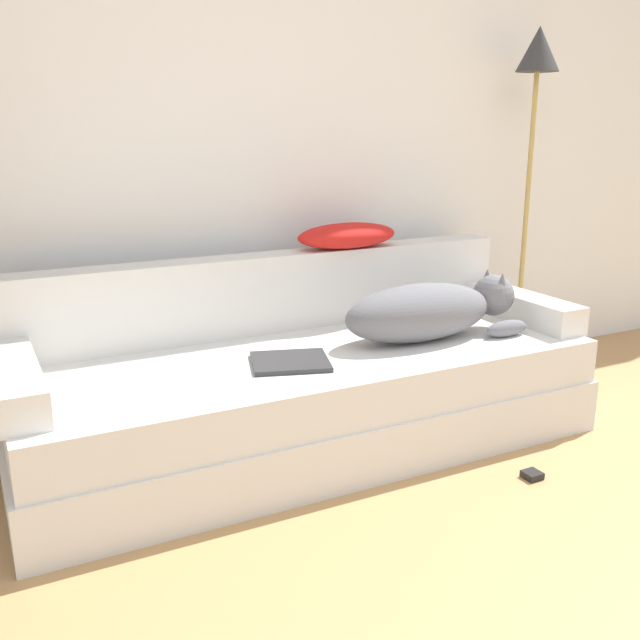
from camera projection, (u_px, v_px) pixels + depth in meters
The scene contains 10 objects.
wall_back at pixel (298, 100), 3.13m from camera, with size 7.11×0.06×2.70m.
couch at pixel (309, 399), 2.83m from camera, with size 2.27×0.86×0.39m.
couch_backrest at pixel (272, 292), 3.04m from camera, with size 2.23×0.15×0.33m.
couch_arm_left at pixel (14, 380), 2.29m from camera, with size 0.15×0.67×0.12m.
couch_arm_right at pixel (519, 306), 3.22m from camera, with size 0.15×0.67×0.12m.
dog at pixel (430, 310), 2.91m from camera, with size 0.81×0.30×0.25m.
laptop at pixel (290, 362), 2.62m from camera, with size 0.34×0.32×0.02m.
throw_pillow at pixel (347, 236), 3.12m from camera, with size 0.47×0.21×0.11m.
floor_lamp at pixel (534, 110), 3.42m from camera, with size 0.24×0.24×1.69m.
power_adapter at pixel (532, 475), 2.60m from camera, with size 0.06×0.06×0.03m.
Camera 1 is at (-1.41, -0.53, 1.25)m, focal length 40.00 mm.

